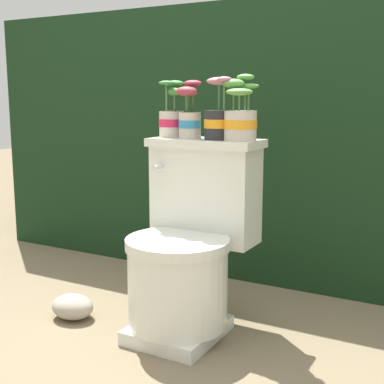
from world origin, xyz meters
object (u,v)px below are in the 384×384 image
at_px(potted_plant_midleft, 190,115).
at_px(potted_plant_midright, 240,117).
at_px(potted_plant_left, 172,117).
at_px(garden_stone, 73,307).
at_px(toilet, 188,249).
at_px(potted_plant_middle, 217,117).

distance_m(potted_plant_midleft, potted_plant_midright, 0.20).
xyz_separation_m(potted_plant_left, garden_stone, (-0.29, -0.27, -0.72)).
height_order(toilet, garden_stone, toilet).
height_order(potted_plant_midright, garden_stone, potted_plant_midright).
bearing_deg(garden_stone, potted_plant_middle, 26.79).
height_order(potted_plant_midleft, potted_plant_middle, potted_plant_middle).
bearing_deg(potted_plant_left, potted_plant_middle, -7.14).
height_order(potted_plant_midleft, garden_stone, potted_plant_midleft).
bearing_deg(garden_stone, toilet, 17.42).
distance_m(potted_plant_left, potted_plant_middle, 0.21).
relative_size(potted_plant_midleft, garden_stone, 1.25).
bearing_deg(potted_plant_midleft, garden_stone, -147.11).
xyz_separation_m(potted_plant_midleft, garden_stone, (-0.38, -0.25, -0.73)).
height_order(toilet, potted_plant_left, potted_plant_left).
xyz_separation_m(potted_plant_midleft, potted_plant_middle, (0.11, 0.00, -0.01)).
xyz_separation_m(potted_plant_left, potted_plant_midright, (0.29, -0.03, 0.01)).
bearing_deg(potted_plant_middle, potted_plant_midright, 0.05).
relative_size(toilet, potted_plant_left, 3.24).
bearing_deg(potted_plant_midleft, toilet, -62.78).
relative_size(potted_plant_left, potted_plant_midright, 0.92).
xyz_separation_m(potted_plant_middle, garden_stone, (-0.49, -0.25, -0.72)).
relative_size(toilet, potted_plant_midleft, 3.25).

